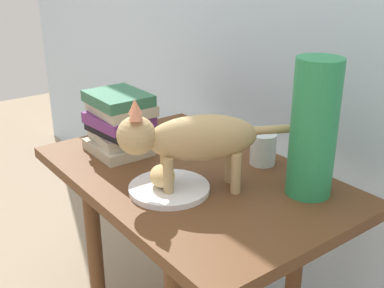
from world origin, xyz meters
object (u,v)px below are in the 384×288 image
(plate, at_px, (169,189))
(candle_jar, at_px, (263,151))
(cat, at_px, (190,139))
(book_stack, at_px, (119,122))
(bread_roll, at_px, (162,176))
(green_vase, at_px, (314,129))
(tv_remote, at_px, (178,134))
(side_table, at_px, (192,202))

(plate, height_order, candle_jar, candle_jar)
(plate, xyz_separation_m, cat, (0.02, 0.04, 0.13))
(book_stack, height_order, candle_jar, book_stack)
(bread_roll, distance_m, candle_jar, 0.31)
(green_vase, distance_m, candle_jar, 0.23)
(plate, xyz_separation_m, tv_remote, (-0.28, 0.23, 0.00))
(side_table, relative_size, bread_roll, 10.38)
(book_stack, bearing_deg, candle_jar, 40.58)
(cat, bearing_deg, plate, -118.72)
(side_table, bearing_deg, plate, -64.62)
(side_table, relative_size, book_stack, 4.18)
(cat, height_order, book_stack, cat)
(plate, xyz_separation_m, book_stack, (-0.29, 0.03, 0.08))
(book_stack, xyz_separation_m, candle_jar, (0.31, 0.26, -0.05))
(cat, xyz_separation_m, book_stack, (-0.31, -0.01, -0.04))
(bread_roll, xyz_separation_m, candle_jar, (0.03, 0.30, -0.00))
(side_table, bearing_deg, tv_remote, 152.39)
(plate, relative_size, candle_jar, 2.29)
(book_stack, xyz_separation_m, green_vase, (0.49, 0.23, 0.07))
(green_vase, bearing_deg, side_table, -149.13)
(candle_jar, bearing_deg, plate, -93.57)
(bread_roll, relative_size, cat, 0.18)
(tv_remote, bearing_deg, book_stack, -103.54)
(candle_jar, bearing_deg, cat, -88.68)
(cat, xyz_separation_m, candle_jar, (-0.01, 0.25, -0.09))
(side_table, bearing_deg, candle_jar, 69.74)
(plate, height_order, tv_remote, tv_remote)
(candle_jar, distance_m, tv_remote, 0.31)
(side_table, xyz_separation_m, plate, (0.05, -0.11, 0.09))
(side_table, xyz_separation_m, book_stack, (-0.24, -0.08, 0.18))
(side_table, relative_size, cat, 1.91)
(green_vase, xyz_separation_m, candle_jar, (-0.19, 0.03, -0.12))
(cat, distance_m, book_stack, 0.32)
(cat, relative_size, book_stack, 2.18)
(side_table, xyz_separation_m, bread_roll, (0.04, -0.12, 0.13))
(candle_jar, relative_size, tv_remote, 0.57)
(tv_remote, bearing_deg, bread_roll, -53.15)
(side_table, distance_m, book_stack, 0.31)
(cat, xyz_separation_m, green_vase, (0.18, 0.22, 0.03))
(plate, height_order, book_stack, book_stack)
(book_stack, height_order, tv_remote, book_stack)
(plate, bearing_deg, candle_jar, 86.43)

